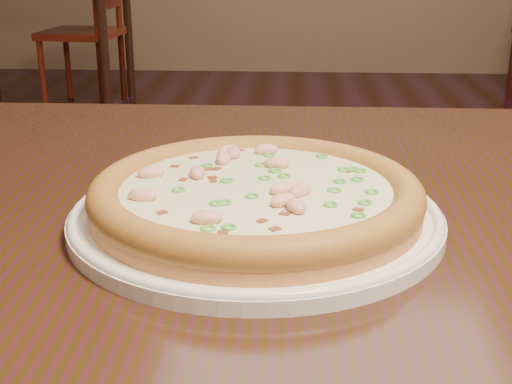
# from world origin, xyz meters

# --- Properties ---
(hero_table) EXTENTS (1.20, 0.80, 0.75)m
(hero_table) POSITION_xyz_m (-0.17, -0.29, 0.65)
(hero_table) COLOR black
(hero_table) RESTS_ON ground
(plate) EXTENTS (0.32, 0.32, 0.02)m
(plate) POSITION_xyz_m (-0.29, -0.34, 0.76)
(plate) COLOR white
(plate) RESTS_ON hero_table
(pizza) EXTENTS (0.28, 0.28, 0.03)m
(pizza) POSITION_xyz_m (-0.29, -0.34, 0.78)
(pizza) COLOR #CD8844
(pizza) RESTS_ON plate
(chair_b) EXTENTS (0.46, 0.46, 0.95)m
(chair_b) POSITION_xyz_m (-1.48, 3.32, 0.44)
(chair_b) COLOR #56210D
(chair_b) RESTS_ON ground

